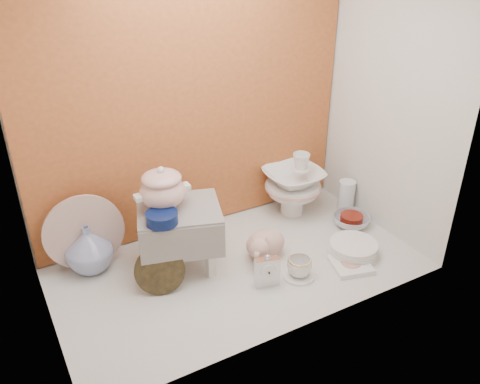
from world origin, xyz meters
The scene contains 17 objects.
ground centered at (0.00, 0.00, 0.00)m, with size 1.80×1.80×0.00m, color silver.
niche_shell centered at (0.00, 0.18, 0.93)m, with size 1.86×1.03×1.53m.
step_stool centered at (-0.24, 0.16, 0.17)m, with size 0.39×0.34×0.34m, color silver, non-canonical shape.
soup_tureen centered at (-0.30, 0.19, 0.45)m, with size 0.26×0.26×0.22m, color white, non-canonical shape.
cobalt_bowl centered at (-0.36, 0.07, 0.36)m, with size 0.15×0.15×0.05m, color #091543.
floral_platter centered at (-0.65, 0.39, 0.20)m, with size 0.40×0.05×0.40m, color white, non-canonical shape.
blue_white_vase centered at (-0.65, 0.35, 0.12)m, with size 0.24×0.24×0.25m, color white.
lacquer_tray centered at (-0.41, 0.02, 0.11)m, with size 0.24×0.09×0.23m, color black, non-canonical shape.
mantel_clock centered at (0.05, -0.19, 0.09)m, with size 0.12×0.04×0.17m, color silver.
plush_pig centered at (0.17, 0.02, 0.08)m, with size 0.28×0.19×0.16m, color #CB9F8F.
teacup_saucer centered at (0.22, -0.21, 0.01)m, with size 0.16×0.16×0.01m, color white.
gold_rim_teacup centered at (0.22, -0.21, 0.06)m, with size 0.12×0.12×0.10m, color white.
lattice_dish centered at (0.50, -0.27, 0.01)m, with size 0.19×0.19×0.03m, color white.
dinner_plate_stack centered at (0.58, -0.20, 0.04)m, with size 0.26×0.26×0.07m, color white.
crystal_bowl centered at (0.76, 0.03, 0.03)m, with size 0.21×0.21×0.06m, color silver.
clear_glass_vase centered at (0.84, 0.19, 0.10)m, with size 0.10×0.10×0.20m, color silver.
porcelain_tower centered at (0.54, 0.32, 0.19)m, with size 0.33×0.33×0.38m, color white, non-canonical shape.
Camera 1 is at (-0.99, -1.79, 1.54)m, focal length 37.45 mm.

